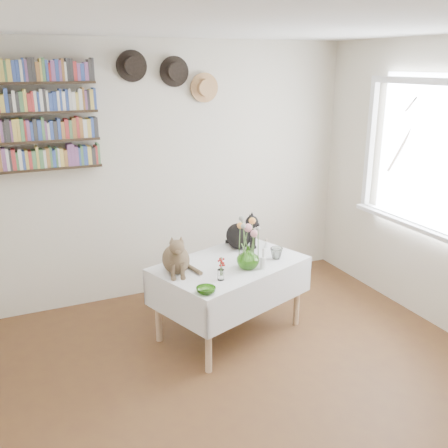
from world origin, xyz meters
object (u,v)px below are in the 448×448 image
flower_vase (248,257)px  bookshelf_unit (37,117)px  tabby_cat (176,252)px  black_cat (238,230)px  dining_table (230,280)px

flower_vase → bookshelf_unit: bookshelf_unit is taller
tabby_cat → black_cat: bearing=36.9°
dining_table → tabby_cat: (-0.48, -0.00, 0.34)m
dining_table → black_cat: size_ratio=4.08×
tabby_cat → flower_vase: 0.60m
dining_table → black_cat: (0.22, 0.30, 0.34)m
tabby_cat → black_cat: size_ratio=1.01×
tabby_cat → black_cat: (0.70, 0.30, -0.00)m
dining_table → bookshelf_unit: 2.15m
dining_table → flower_vase: size_ratio=7.29×
black_cat → bookshelf_unit: bearing=108.6°
flower_vase → bookshelf_unit: bearing=140.6°
flower_vase → black_cat: bearing=73.7°
tabby_cat → bookshelf_unit: 1.66m
black_cat → dining_table: bearing=-173.7°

